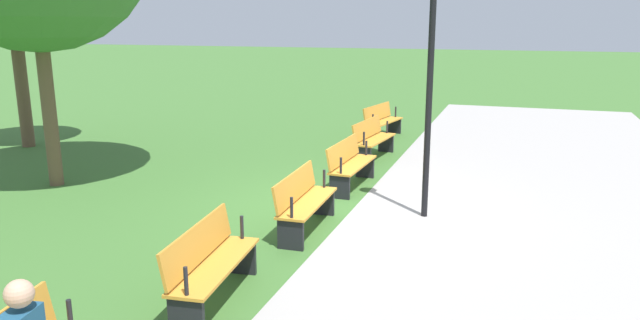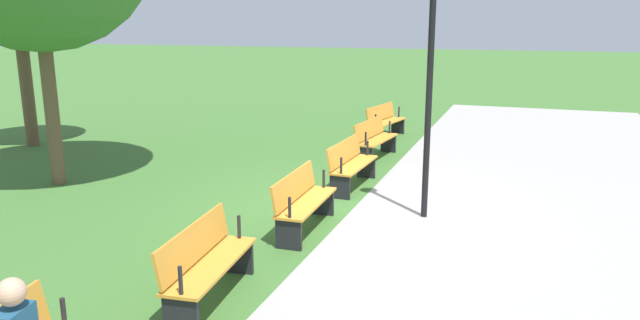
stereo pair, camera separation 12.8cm
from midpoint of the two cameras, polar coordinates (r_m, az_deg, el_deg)
ground_plane at (r=9.98m, az=1.05°, el=-4.59°), size 120.00×120.00×0.00m
path_paving at (r=9.56m, az=21.44°, el=-6.34°), size 27.00×6.28×0.01m
bench_0 at (r=15.88m, az=5.83°, el=3.86°), size 1.75×0.77×0.89m
bench_1 at (r=13.43m, az=4.89°, el=2.13°), size 1.73×0.65×0.89m
bench_2 at (r=11.03m, az=2.62°, el=-0.31°), size 1.70×0.53×0.89m
bench_3 at (r=8.74m, az=-2.02°, el=-3.99°), size 1.70×0.53×0.89m
bench_4 at (r=6.69m, az=-11.24°, el=-9.82°), size 1.73×0.65×0.89m
lamp_post at (r=9.14m, az=10.47°, el=11.08°), size 0.32×0.32×3.93m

